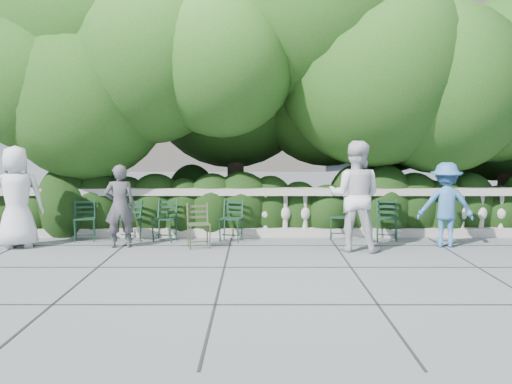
{
  "coord_description": "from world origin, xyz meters",
  "views": [
    {
      "loc": [
        0.01,
        -9.81,
        2.07
      ],
      "look_at": [
        0.0,
        1.0,
        1.0
      ],
      "focal_mm": 40.0,
      "sensor_mm": 36.0,
      "label": 1
    }
  ],
  "objects_px": {
    "chair_c": "(162,242)",
    "chair_e": "(387,242)",
    "person_businessman": "(17,197)",
    "chair_f": "(340,241)",
    "chair_d": "(229,242)",
    "chair_a": "(124,242)",
    "person_woman_grey": "(120,206)",
    "person_casual_man": "(355,196)",
    "chair_b": "(85,242)",
    "person_older_blue": "(446,205)",
    "chair_weathered": "(200,250)"
  },
  "relations": [
    {
      "from": "chair_c",
      "to": "chair_e",
      "type": "bearing_deg",
      "value": 11.43
    },
    {
      "from": "chair_d",
      "to": "person_older_blue",
      "type": "xyz_separation_m",
      "value": [
        4.06,
        -0.41,
        0.79
      ]
    },
    {
      "from": "chair_c",
      "to": "person_casual_man",
      "type": "relative_size",
      "value": 0.42
    },
    {
      "from": "chair_c",
      "to": "chair_e",
      "type": "height_order",
      "value": "same"
    },
    {
      "from": "person_woman_grey",
      "to": "chair_f",
      "type": "bearing_deg",
      "value": 177.82
    },
    {
      "from": "chair_a",
      "to": "person_woman_grey",
      "type": "relative_size",
      "value": 0.54
    },
    {
      "from": "chair_c",
      "to": "person_casual_man",
      "type": "height_order",
      "value": "person_casual_man"
    },
    {
      "from": "chair_a",
      "to": "chair_f",
      "type": "relative_size",
      "value": 1.0
    },
    {
      "from": "person_casual_man",
      "to": "person_businessman",
      "type": "bearing_deg",
      "value": 13.36
    },
    {
      "from": "person_businessman",
      "to": "chair_f",
      "type": "bearing_deg",
      "value": 167.85
    },
    {
      "from": "person_businessman",
      "to": "person_casual_man",
      "type": "distance_m",
      "value": 6.2
    },
    {
      "from": "chair_a",
      "to": "chair_e",
      "type": "xyz_separation_m",
      "value": [
        5.14,
        0.02,
        0.0
      ]
    },
    {
      "from": "chair_e",
      "to": "chair_weathered",
      "type": "relative_size",
      "value": 1.0
    },
    {
      "from": "chair_a",
      "to": "chair_e",
      "type": "height_order",
      "value": "same"
    },
    {
      "from": "chair_a",
      "to": "person_businessman",
      "type": "relative_size",
      "value": 0.44
    },
    {
      "from": "person_older_blue",
      "to": "chair_weathered",
      "type": "bearing_deg",
      "value": 11.17
    },
    {
      "from": "chair_f",
      "to": "chair_weathered",
      "type": "height_order",
      "value": "same"
    },
    {
      "from": "chair_c",
      "to": "person_woman_grey",
      "type": "relative_size",
      "value": 0.54
    },
    {
      "from": "chair_b",
      "to": "chair_d",
      "type": "bearing_deg",
      "value": -13.32
    },
    {
      "from": "chair_b",
      "to": "chair_e",
      "type": "distance_m",
      "value": 5.9
    },
    {
      "from": "chair_c",
      "to": "person_older_blue",
      "type": "distance_m",
      "value": 5.44
    },
    {
      "from": "chair_c",
      "to": "chair_d",
      "type": "xyz_separation_m",
      "value": [
        1.3,
        0.01,
        0.0
      ]
    },
    {
      "from": "chair_f",
      "to": "person_casual_man",
      "type": "bearing_deg",
      "value": -72.86
    },
    {
      "from": "chair_d",
      "to": "chair_a",
      "type": "bearing_deg",
      "value": -167.9
    },
    {
      "from": "chair_e",
      "to": "person_businessman",
      "type": "bearing_deg",
      "value": -166.17
    },
    {
      "from": "chair_f",
      "to": "chair_e",
      "type": "bearing_deg",
      "value": 0.1
    },
    {
      "from": "chair_b",
      "to": "chair_e",
      "type": "bearing_deg",
      "value": -13.08
    },
    {
      "from": "chair_e",
      "to": "chair_weathered",
      "type": "bearing_deg",
      "value": -158.97
    },
    {
      "from": "person_casual_man",
      "to": "person_older_blue",
      "type": "xyz_separation_m",
      "value": [
        1.76,
        0.37,
        -0.2
      ]
    },
    {
      "from": "person_casual_man",
      "to": "person_woman_grey",
      "type": "bearing_deg",
      "value": 11.88
    },
    {
      "from": "chair_a",
      "to": "person_casual_man",
      "type": "xyz_separation_m",
      "value": [
        4.36,
        -0.79,
        0.99
      ]
    },
    {
      "from": "chair_e",
      "to": "person_casual_man",
      "type": "bearing_deg",
      "value": -124.56
    },
    {
      "from": "person_older_blue",
      "to": "person_businessman",
      "type": "bearing_deg",
      "value": 8.16
    },
    {
      "from": "chair_f",
      "to": "person_casual_man",
      "type": "xyz_separation_m",
      "value": [
        0.11,
        -0.98,
        0.99
      ]
    },
    {
      "from": "chair_b",
      "to": "person_older_blue",
      "type": "distance_m",
      "value": 6.93
    },
    {
      "from": "chair_c",
      "to": "chair_f",
      "type": "distance_m",
      "value": 3.5
    },
    {
      "from": "chair_c",
      "to": "person_woman_grey",
      "type": "bearing_deg",
      "value": -135.07
    },
    {
      "from": "chair_d",
      "to": "person_casual_man",
      "type": "bearing_deg",
      "value": -6.32
    },
    {
      "from": "chair_c",
      "to": "chair_f",
      "type": "bearing_deg",
      "value": 14.27
    },
    {
      "from": "chair_c",
      "to": "person_older_blue",
      "type": "bearing_deg",
      "value": 6.63
    },
    {
      "from": "person_woman_grey",
      "to": "person_casual_man",
      "type": "xyz_separation_m",
      "value": [
        4.3,
        -0.29,
        0.22
      ]
    },
    {
      "from": "chair_a",
      "to": "chair_f",
      "type": "xyz_separation_m",
      "value": [
        4.25,
        0.19,
        0.0
      ]
    },
    {
      "from": "chair_e",
      "to": "chair_weathered",
      "type": "xyz_separation_m",
      "value": [
        -3.58,
        -0.74,
        0.0
      ]
    },
    {
      "from": "chair_weathered",
      "to": "person_older_blue",
      "type": "height_order",
      "value": "person_older_blue"
    },
    {
      "from": "person_businessman",
      "to": "person_casual_man",
      "type": "bearing_deg",
      "value": 158.73
    },
    {
      "from": "person_businessman",
      "to": "person_woman_grey",
      "type": "bearing_deg",
      "value": 162.1
    },
    {
      "from": "chair_weathered",
      "to": "person_woman_grey",
      "type": "xyz_separation_m",
      "value": [
        -1.5,
        0.22,
        0.77
      ]
    },
    {
      "from": "chair_d",
      "to": "chair_weathered",
      "type": "relative_size",
      "value": 1.0
    },
    {
      "from": "chair_c",
      "to": "chair_weathered",
      "type": "distance_m",
      "value": 1.06
    },
    {
      "from": "chair_f",
      "to": "chair_a",
      "type": "bearing_deg",
      "value": -167.03
    }
  ]
}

